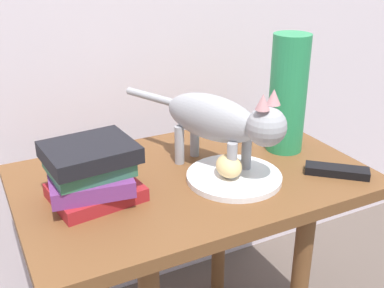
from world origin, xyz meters
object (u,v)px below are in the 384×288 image
(cat, at_px, (221,120))
(candle_jar, at_px, (113,153))
(book_stack, at_px, (91,173))
(side_table, at_px, (192,206))
(green_vase, at_px, (288,94))
(plate, at_px, (234,177))
(tv_remote, at_px, (337,171))
(bread_roll, at_px, (229,166))

(cat, relative_size, candle_jar, 5.27)
(book_stack, xyz_separation_m, candle_jar, (0.09, 0.14, -0.03))
(book_stack, bearing_deg, cat, -1.28)
(cat, bearing_deg, side_table, 167.78)
(green_vase, bearing_deg, book_stack, -176.82)
(side_table, relative_size, green_vase, 2.67)
(side_table, relative_size, book_stack, 4.01)
(plate, relative_size, book_stack, 1.09)
(cat, height_order, book_stack, cat)
(side_table, bearing_deg, candle_jar, 140.53)
(side_table, relative_size, candle_jar, 9.74)
(cat, distance_m, tv_remote, 0.31)
(candle_jar, bearing_deg, plate, -40.52)
(side_table, height_order, bread_roll, bread_roll)
(plate, relative_size, candle_jar, 2.65)
(tv_remote, bearing_deg, bread_roll, -158.49)
(bread_roll, xyz_separation_m, book_stack, (-0.31, 0.06, 0.03))
(green_vase, height_order, tv_remote, green_vase)
(book_stack, distance_m, green_vase, 0.54)
(tv_remote, bearing_deg, plate, -159.56)
(book_stack, relative_size, tv_remote, 1.38)
(book_stack, height_order, green_vase, green_vase)
(bread_roll, xyz_separation_m, tv_remote, (0.25, -0.09, -0.03))
(cat, bearing_deg, candle_jar, 147.55)
(book_stack, bearing_deg, green_vase, 3.18)
(green_vase, bearing_deg, candle_jar, 166.60)
(plate, distance_m, book_stack, 0.33)
(side_table, bearing_deg, tv_remote, -27.26)
(plate, xyz_separation_m, green_vase, (0.21, 0.09, 0.15))
(bread_roll, bearing_deg, green_vase, 21.77)
(cat, xyz_separation_m, green_vase, (0.22, 0.04, 0.02))
(bread_roll, distance_m, cat, 0.11)
(bread_roll, height_order, tv_remote, bread_roll)
(bread_roll, bearing_deg, candle_jar, 137.64)
(bread_roll, relative_size, green_vase, 0.26)
(bread_roll, height_order, book_stack, book_stack)
(bread_roll, bearing_deg, plate, -1.65)
(plate, xyz_separation_m, candle_jar, (-0.23, 0.20, 0.03))
(plate, distance_m, cat, 0.14)
(candle_jar, bearing_deg, cat, -32.45)
(plate, distance_m, candle_jar, 0.31)
(plate, bearing_deg, candle_jar, 139.48)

